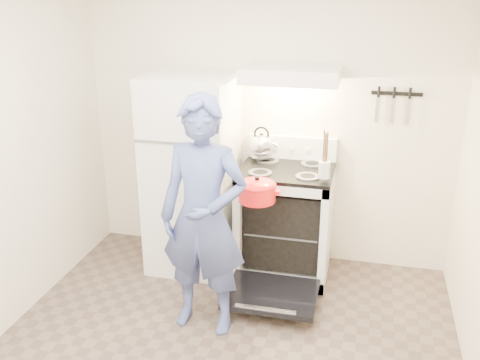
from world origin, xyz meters
The scene contains 14 objects.
back_wall centered at (0.00, 1.80, 1.25)m, with size 3.20×0.02×2.50m, color beige.
refrigerator centered at (-0.58, 1.45, 0.85)m, with size 0.70×0.70×1.70m, color silver.
stove_body centered at (0.23, 1.48, 0.46)m, with size 0.76×0.65×0.92m, color silver.
cooktop centered at (0.23, 1.48, 0.94)m, with size 0.76×0.65×0.03m, color black.
backsplash centered at (0.23, 1.76, 1.05)m, with size 0.76×0.07×0.20m, color silver.
oven_door centered at (0.23, 0.88, 0.12)m, with size 0.70×0.54×0.04m, color black.
oven_rack centered at (0.23, 1.48, 0.44)m, with size 0.60×0.52×0.01m, color gray.
range_hood centered at (0.23, 1.55, 1.71)m, with size 0.76×0.50×0.12m, color silver.
knife_strip centered at (1.05, 1.79, 1.55)m, with size 0.40×0.02×0.03m, color black.
pizza_stone centered at (0.15, 1.54, 0.45)m, with size 0.35×0.35×0.02m, color #99704E.
tea_kettle centered at (-0.02, 1.64, 1.10)m, with size 0.24×0.20×0.30m, color silver, non-canonical shape.
utensil_jar centered at (0.55, 1.26, 1.05)m, with size 0.09×0.09×0.13m, color silver.
person centered at (-0.21, 0.58, 0.86)m, with size 0.63×0.41×1.72m, color navy.
dutch_oven centered at (0.09, 0.97, 0.92)m, with size 0.35×0.28×0.23m, color red, non-canonical shape.
Camera 1 is at (0.83, -2.63, 2.40)m, focal length 40.00 mm.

